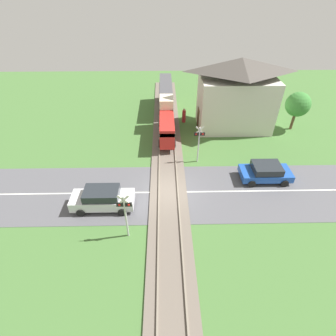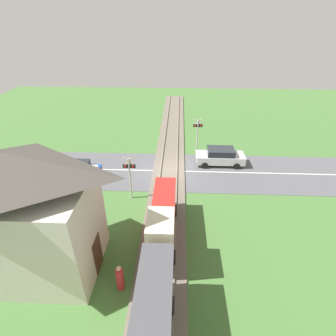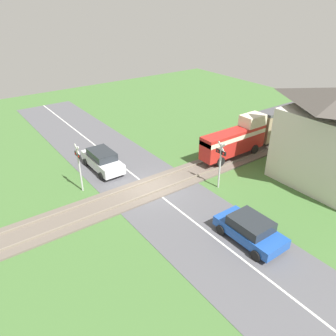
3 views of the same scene
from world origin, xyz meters
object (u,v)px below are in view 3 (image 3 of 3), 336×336
object	(u,v)px
car_far_side	(250,229)
crossing_signal_west_approach	(79,162)
car_near_crossing	(102,160)
crossing_signal_east_approach	(220,159)
train	(264,128)
pedestrian_by_station	(279,149)

from	to	relation	value
car_far_side	crossing_signal_west_approach	xyz separation A→B (m)	(-10.39, -5.44, 1.47)
car_near_crossing	crossing_signal_east_approach	world-z (taller)	crossing_signal_east_approach
train	car_far_side	bearing A→B (deg)	-53.09
crossing_signal_west_approach	crossing_signal_east_approach	xyz separation A→B (m)	(5.27, 7.99, 0.00)
train	car_far_side	world-z (taller)	train
train	car_far_side	size ratio (longest dim) A/B	3.36
train	car_near_crossing	bearing A→B (deg)	-109.30
crossing_signal_west_approach	pedestrian_by_station	size ratio (longest dim) A/B	2.20
car_near_crossing	car_far_side	world-z (taller)	car_near_crossing
train	car_near_crossing	distance (m)	14.04
car_far_side	crossing_signal_west_approach	size ratio (longest dim) A/B	1.13
train	pedestrian_by_station	bearing A→B (deg)	-6.70
crossing_signal_east_approach	car_far_side	bearing A→B (deg)	-26.52
train	crossing_signal_east_approach	world-z (taller)	crossing_signal_east_approach
crossing_signal_west_approach	crossing_signal_east_approach	distance (m)	9.58
train	car_near_crossing	size ratio (longest dim) A/B	3.05
car_far_side	crossing_signal_west_approach	distance (m)	11.82
car_near_crossing	crossing_signal_east_approach	distance (m)	9.18
car_near_crossing	pedestrian_by_station	size ratio (longest dim) A/B	2.75
train	crossing_signal_west_approach	size ratio (longest dim) A/B	3.80
train	car_near_crossing	xyz separation A→B (m)	(-4.63, -13.21, -1.03)
crossing_signal_west_approach	train	bearing A→B (deg)	80.51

